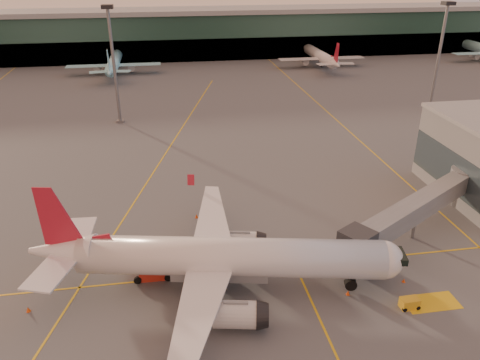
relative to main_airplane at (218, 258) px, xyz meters
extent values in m
plane|color=#4C4F54|center=(4.88, -2.31, -4.11)|extent=(600.00, 600.00, 0.00)
cube|color=gold|center=(4.88, 2.69, -4.10)|extent=(80.00, 0.25, 0.01)
cube|color=gold|center=(-5.12, 42.69, -4.10)|extent=(31.30, 115.98, 0.01)
cube|color=gold|center=(34.88, 67.69, -4.10)|extent=(0.25, 160.00, 0.01)
cube|color=gold|center=(9.88, -10.31, -4.10)|extent=(0.25, 30.00, 0.01)
cube|color=gold|center=(22.88, -6.31, -4.10)|extent=(6.00, 3.00, 0.01)
cube|color=#19382D|center=(4.88, 139.69, 3.89)|extent=(400.00, 18.00, 16.00)
cube|color=gray|center=(4.88, 139.69, 12.69)|extent=(400.00, 20.00, 1.60)
cube|color=black|center=(4.88, 131.19, -0.11)|extent=(400.00, 1.00, 8.00)
cube|color=#2D3D47|center=(37.93, 15.69, 0.89)|extent=(0.30, 21.60, 6.00)
cylinder|color=slate|center=(-15.12, 63.69, 8.39)|extent=(0.70, 0.70, 25.00)
cube|color=black|center=(-15.12, 63.69, 21.09)|extent=(2.40, 2.40, 0.80)
cube|color=slate|center=(-15.12, 63.69, -3.86)|extent=(1.60, 1.60, 0.50)
cylinder|color=slate|center=(59.88, 59.69, 8.39)|extent=(0.70, 0.70, 25.00)
cube|color=black|center=(59.88, 59.69, 21.09)|extent=(2.40, 2.40, 0.80)
cube|color=slate|center=(59.88, 59.69, -3.86)|extent=(1.60, 1.60, 0.50)
cylinder|color=white|center=(1.41, -0.28, 0.23)|extent=(33.97, 10.82, 4.34)
sphere|color=white|center=(17.98, -3.56, 0.23)|extent=(4.25, 4.25, 4.25)
cube|color=black|center=(19.19, -3.81, 0.77)|extent=(2.46, 3.14, 0.76)
cone|color=white|center=(-17.17, 3.41, 0.55)|extent=(8.07, 5.48, 4.12)
cube|color=white|center=(-17.49, -0.31, 0.66)|extent=(5.61, 7.76, 0.22)
cylinder|color=silver|center=(0.94, -6.90, -2.16)|extent=(4.99, 3.65, 2.82)
cylinder|color=black|center=(-1.56, -2.56, -3.13)|extent=(2.21, 1.87, 1.95)
cylinder|color=black|center=(-1.56, -2.56, -2.53)|extent=(0.39, 0.39, 1.19)
cube|color=white|center=(-16.05, 6.96, 0.66)|extent=(3.89, 7.19, 0.22)
cylinder|color=silver|center=(3.50, 6.02, -2.16)|extent=(4.99, 3.65, 2.82)
cylinder|color=black|center=(-0.46, 2.96, -3.13)|extent=(2.21, 1.87, 1.95)
cylinder|color=black|center=(-0.46, 2.96, -2.53)|extent=(0.39, 0.39, 1.19)
cube|color=slate|center=(0.20, -0.04, -1.18)|extent=(11.18, 5.49, 1.73)
cylinder|color=black|center=(14.74, -2.92, -3.13)|extent=(1.51, 1.12, 1.37)
cube|color=slate|center=(27.27, 6.40, 0.53)|extent=(24.61, 16.78, 2.70)
cube|color=#2D3035|center=(16.15, -0.29, 0.53)|extent=(4.69, 4.69, 3.00)
cube|color=#2D3035|center=(17.65, 0.61, -2.91)|extent=(1.60, 2.40, 2.40)
cylinder|color=black|center=(17.65, -0.49, -3.71)|extent=(0.80, 0.40, 0.80)
cylinder|color=black|center=(17.65, 1.71, -3.71)|extent=(0.80, 0.40, 0.80)
cylinder|color=slate|center=(27.27, 6.40, -2.44)|extent=(0.50, 0.50, 3.34)
cylinder|color=slate|center=(38.88, 13.69, 0.53)|extent=(4.40, 4.40, 3.00)
cylinder|color=slate|center=(38.88, 13.69, -2.44)|extent=(2.40, 2.40, 3.34)
cube|color=red|center=(-7.42, 3.52, -3.37)|extent=(3.19, 2.42, 1.48)
cube|color=silver|center=(-7.71, 3.53, -1.06)|extent=(5.75, 2.56, 2.76)
cylinder|color=black|center=(-9.21, 2.37, -3.66)|extent=(0.89, 0.36, 0.89)
cylinder|color=black|center=(-5.67, 2.31, -3.66)|extent=(0.89, 0.36, 0.89)
cube|color=gold|center=(20.03, -6.68, -3.51)|extent=(2.01, 1.25, 1.19)
cylinder|color=black|center=(19.25, -7.20, -3.86)|extent=(0.50, 0.26, 0.49)
cylinder|color=black|center=(20.83, -7.14, -3.86)|extent=(0.50, 0.26, 0.49)
cube|color=black|center=(18.93, 0.09, -3.54)|extent=(3.85, 2.61, 1.14)
cube|color=gold|center=(18.93, 0.09, -2.76)|extent=(1.79, 1.94, 0.93)
cylinder|color=black|center=(17.53, -0.43, -3.74)|extent=(0.78, 0.47, 0.72)
cylinder|color=black|center=(19.95, -1.00, -3.74)|extent=(0.78, 0.47, 0.72)
cone|color=#E7490C|center=(21.57, -2.46, -3.86)|extent=(0.38, 0.38, 0.49)
cube|color=#E7490C|center=(21.57, -2.46, -4.09)|extent=(0.33, 0.33, 0.03)
cone|color=#E7490C|center=(-20.67, -0.62, -3.81)|extent=(0.46, 0.46, 0.58)
cube|color=#E7490C|center=(-20.67, -0.62, -4.09)|extent=(0.40, 0.40, 0.03)
cone|color=#E7490C|center=(-1.22, 16.53, -3.81)|extent=(0.46, 0.46, 0.58)
cube|color=#E7490C|center=(-1.22, 16.53, -4.09)|extent=(0.40, 0.40, 0.03)
cone|color=#E7490C|center=(14.27, -3.55, -3.84)|extent=(0.42, 0.42, 0.54)
cube|color=#E7490C|center=(14.27, -3.55, -4.09)|extent=(0.37, 0.37, 0.03)
camera|label=1|loc=(-4.61, -43.11, 30.27)|focal=35.00mm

